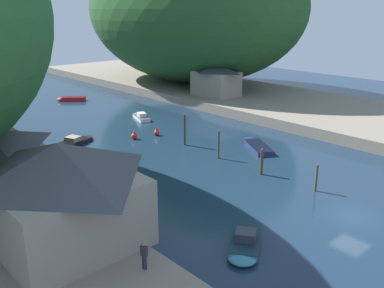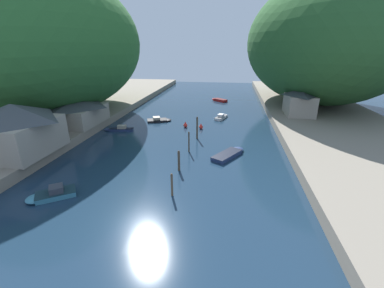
% 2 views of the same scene
% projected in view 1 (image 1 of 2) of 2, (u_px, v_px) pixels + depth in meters
% --- Properties ---
extents(water_surface, '(130.00, 130.00, 0.00)m').
position_uv_depth(water_surface, '(132.00, 135.00, 54.26)').
color(water_surface, '#192D42').
rests_on(water_surface, ground).
extents(right_bank, '(22.00, 120.00, 1.42)m').
position_uv_depth(right_bank, '(264.00, 100.00, 71.15)').
color(right_bank, gray).
rests_on(right_bank, ground).
extents(hillside_right, '(34.20, 47.88, 27.58)m').
position_uv_depth(hillside_right, '(191.00, 9.00, 81.18)').
color(hillside_right, '#285628').
rests_on(hillside_right, right_bank).
extents(waterfront_building, '(8.74, 9.60, 6.39)m').
position_uv_depth(waterfront_building, '(61.00, 191.00, 26.26)').
color(waterfront_building, gray).
rests_on(waterfront_building, left_bank).
extents(right_bank_cottage, '(5.52, 7.63, 5.24)m').
position_uv_depth(right_bank_cottage, '(216.00, 79.00, 70.66)').
color(right_bank_cottage, gray).
rests_on(right_bank_cottage, right_bank).
extents(boat_small_dinghy, '(5.32, 3.76, 0.95)m').
position_uv_depth(boat_small_dinghy, '(77.00, 141.00, 51.09)').
color(boat_small_dinghy, black).
rests_on(boat_small_dinghy, water_surface).
extents(boat_near_quay, '(4.86, 4.19, 1.17)m').
position_uv_depth(boat_near_quay, '(245.00, 246.00, 28.40)').
color(boat_near_quay, teal).
rests_on(boat_near_quay, water_surface).
extents(boat_red_skiff, '(3.01, 5.26, 1.03)m').
position_uv_depth(boat_red_skiff, '(140.00, 117.00, 62.21)').
color(boat_red_skiff, white).
rests_on(boat_red_skiff, water_surface).
extents(boat_far_upstream, '(5.43, 1.91, 1.00)m').
position_uv_depth(boat_far_upstream, '(59.00, 168.00, 42.39)').
color(boat_far_upstream, navy).
rests_on(boat_far_upstream, water_surface).
extents(boat_mid_channel, '(4.92, 6.41, 0.56)m').
position_uv_depth(boat_mid_channel, '(256.00, 145.00, 49.38)').
color(boat_mid_channel, navy).
rests_on(boat_mid_channel, water_surface).
extents(boat_white_cruiser, '(4.79, 4.33, 0.66)m').
position_uv_depth(boat_white_cruiser, '(70.00, 99.00, 74.17)').
color(boat_white_cruiser, red).
rests_on(boat_white_cruiser, water_surface).
extents(mooring_post_nearest, '(0.23, 0.23, 2.53)m').
position_uv_depth(mooring_post_nearest, '(316.00, 178.00, 37.40)').
color(mooring_post_nearest, brown).
rests_on(mooring_post_nearest, water_surface).
extents(mooring_post_second, '(0.30, 0.30, 2.65)m').
position_uv_depth(mooring_post_second, '(262.00, 162.00, 41.13)').
color(mooring_post_second, '#4C3D2D').
rests_on(mooring_post_second, water_surface).
extents(mooring_post_middle, '(0.21, 0.21, 3.10)m').
position_uv_depth(mooring_post_middle, '(219.00, 145.00, 45.48)').
color(mooring_post_middle, '#4C3D2D').
rests_on(mooring_post_middle, water_surface).
extents(mooring_post_fourth, '(0.29, 0.29, 3.76)m').
position_uv_depth(mooring_post_fourth, '(184.00, 130.00, 49.83)').
color(mooring_post_fourth, '#4C3D2D').
rests_on(mooring_post_fourth, water_surface).
extents(channel_buoy_near, '(0.71, 0.71, 1.07)m').
position_uv_depth(channel_buoy_near, '(157.00, 132.00, 54.07)').
color(channel_buoy_near, red).
rests_on(channel_buoy_near, water_surface).
extents(channel_buoy_far, '(0.76, 0.76, 1.14)m').
position_uv_depth(channel_buoy_far, '(134.00, 136.00, 52.51)').
color(channel_buoy_far, red).
rests_on(channel_buoy_far, water_surface).
extents(person_on_quay, '(0.32, 0.43, 1.69)m').
position_uv_depth(person_on_quay, '(144.00, 254.00, 23.79)').
color(person_on_quay, '#282D3D').
rests_on(person_on_quay, left_bank).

